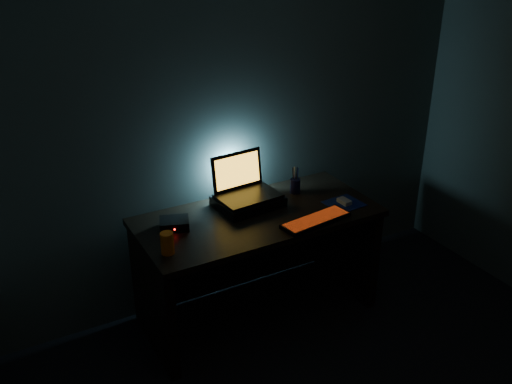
{
  "coord_description": "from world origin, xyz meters",
  "views": [
    {
      "loc": [
        -1.51,
        -1.1,
        2.39
      ],
      "look_at": [
        -0.04,
        1.57,
        0.93
      ],
      "focal_mm": 40.0,
      "sensor_mm": 36.0,
      "label": 1
    }
  ],
  "objects_px": {
    "keyboard": "(316,220)",
    "juice_glass": "(167,243)",
    "laptop": "(244,186)",
    "pen_cup": "(295,186)",
    "mouse": "(344,201)",
    "router": "(174,224)"
  },
  "relations": [
    {
      "from": "juice_glass",
      "to": "router",
      "type": "relative_size",
      "value": 0.61
    },
    {
      "from": "mouse",
      "to": "pen_cup",
      "type": "distance_m",
      "value": 0.35
    },
    {
      "from": "juice_glass",
      "to": "router",
      "type": "distance_m",
      "value": 0.28
    },
    {
      "from": "keyboard",
      "to": "juice_glass",
      "type": "xyz_separation_m",
      "value": [
        -0.91,
        0.1,
        0.05
      ]
    },
    {
      "from": "mouse",
      "to": "juice_glass",
      "type": "bearing_deg",
      "value": 176.61
    },
    {
      "from": "keyboard",
      "to": "router",
      "type": "height_order",
      "value": "router"
    },
    {
      "from": "laptop",
      "to": "router",
      "type": "bearing_deg",
      "value": -173.79
    },
    {
      "from": "keyboard",
      "to": "mouse",
      "type": "bearing_deg",
      "value": 13.98
    },
    {
      "from": "pen_cup",
      "to": "juice_glass",
      "type": "height_order",
      "value": "juice_glass"
    },
    {
      "from": "laptop",
      "to": "pen_cup",
      "type": "relative_size",
      "value": 4.12
    },
    {
      "from": "juice_glass",
      "to": "pen_cup",
      "type": "bearing_deg",
      "value": 17.13
    },
    {
      "from": "mouse",
      "to": "router",
      "type": "xyz_separation_m",
      "value": [
        -1.07,
        0.23,
        0.01
      ]
    },
    {
      "from": "laptop",
      "to": "juice_glass",
      "type": "height_order",
      "value": "laptop"
    },
    {
      "from": "juice_glass",
      "to": "router",
      "type": "height_order",
      "value": "juice_glass"
    },
    {
      "from": "laptop",
      "to": "pen_cup",
      "type": "bearing_deg",
      "value": -9.38
    },
    {
      "from": "laptop",
      "to": "keyboard",
      "type": "height_order",
      "value": "laptop"
    },
    {
      "from": "juice_glass",
      "to": "laptop",
      "type": "bearing_deg",
      "value": 27.96
    },
    {
      "from": "keyboard",
      "to": "mouse",
      "type": "distance_m",
      "value": 0.32
    },
    {
      "from": "mouse",
      "to": "keyboard",
      "type": "bearing_deg",
      "value": -162.88
    },
    {
      "from": "laptop",
      "to": "router",
      "type": "relative_size",
      "value": 1.94
    },
    {
      "from": "laptop",
      "to": "router",
      "type": "distance_m",
      "value": 0.53
    },
    {
      "from": "laptop",
      "to": "keyboard",
      "type": "distance_m",
      "value": 0.52
    }
  ]
}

